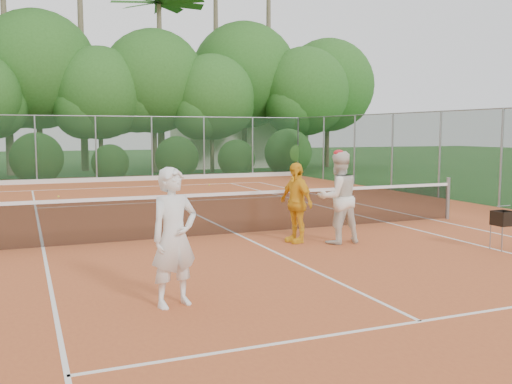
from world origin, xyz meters
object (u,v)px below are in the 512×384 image
Objects in this scene: player_center_grp at (338,197)px; ball_hopper at (503,219)px; player_white at (174,237)px; player_yellow at (296,203)px.

player_center_grp is 2.53× the size of ball_hopper.
player_white is 0.95× the size of player_center_grp.
player_white reaches higher than player_yellow.
player_yellow is (-0.76, 0.42, -0.12)m from player_center_grp.
player_white is at bearing -157.21° from ball_hopper.
ball_hopper is at bearing -34.49° from player_center_grp.
player_center_grp is at bearing 159.25° from ball_hopper.
player_white is 5.09m from player_center_grp.
player_white is at bearing -145.33° from player_center_grp.
player_center_grp is 0.88m from player_yellow.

